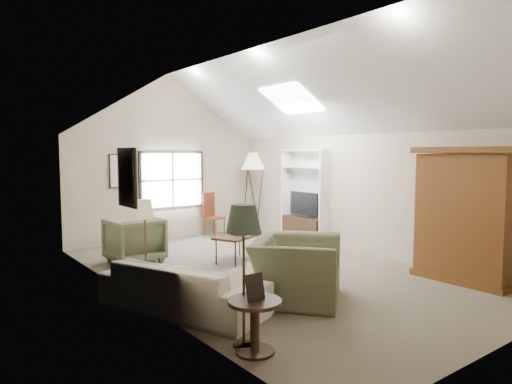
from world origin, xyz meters
TOP-DOWN VIEW (x-y plane):
  - room_shell at (0.00, 0.00)m, footprint 5.01×8.01m
  - window at (0.10, 3.96)m, footprint 1.72×0.08m
  - skylight at (1.30, 0.90)m, footprint 0.80×1.20m
  - wall_art at (-1.88, 1.94)m, footprint 1.97×3.71m
  - armoire at (2.18, -2.40)m, footprint 0.60×1.50m
  - tv_alcove at (2.34, 1.60)m, footprint 0.32×1.30m
  - media_console at (2.32, 1.60)m, footprint 0.34×1.18m
  - tv_panel at (2.32, 1.60)m, footprint 0.05×0.90m
  - sofa at (-2.20, -0.89)m, footprint 1.72×2.45m
  - armchair_near at (-0.65, -1.43)m, footprint 1.81×1.79m
  - armchair_far at (-1.66, 2.11)m, footprint 0.98×1.01m
  - coffee_table at (-0.01, 0.98)m, footprint 1.16×0.93m
  - bowl at (-0.01, 0.98)m, footprint 0.32×0.32m
  - side_table at (-2.20, -2.49)m, footprint 0.75×0.75m
  - side_chair at (1.15, 3.70)m, footprint 0.52×0.52m
  - tripod_lamp at (2.09, 3.30)m, footprint 0.78×0.78m
  - dark_lamp at (-2.20, -2.29)m, footprint 0.50×0.50m
  - tan_lamp at (-2.20, 0.31)m, footprint 0.38×0.38m

SIDE VIEW (x-z plane):
  - coffee_table at x=-0.01m, z-range 0.00..0.52m
  - side_table at x=-2.20m, z-range 0.00..0.57m
  - media_console at x=2.32m, z-range 0.00..0.60m
  - sofa at x=-2.20m, z-range 0.00..0.67m
  - armchair_far at x=-1.66m, z-range 0.00..0.88m
  - armchair_near at x=-0.65m, z-range 0.00..0.89m
  - side_chair at x=1.15m, z-range 0.00..1.09m
  - bowl at x=-0.01m, z-range 0.52..0.58m
  - tan_lamp at x=-2.20m, z-range 0.00..1.43m
  - dark_lamp at x=-2.20m, z-range 0.00..1.60m
  - tv_panel at x=2.32m, z-range 0.65..1.20m
  - tripod_lamp at x=2.09m, z-range 0.00..2.16m
  - armoire at x=2.18m, z-range 0.00..2.20m
  - tv_alcove at x=2.34m, z-range 0.10..2.20m
  - window at x=0.10m, z-range 0.74..2.16m
  - wall_art at x=-1.88m, z-range 1.29..2.17m
  - room_shell at x=0.00m, z-range 1.21..5.21m
  - skylight at x=1.30m, z-range 2.96..3.48m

